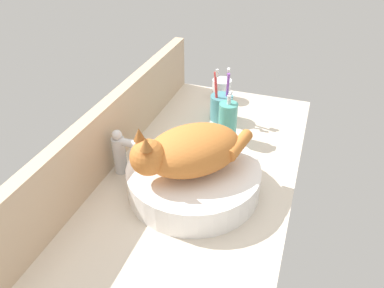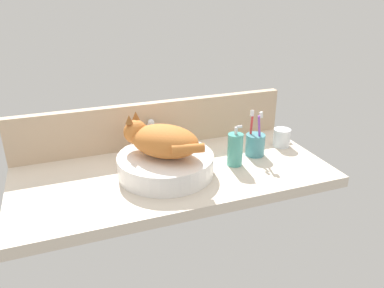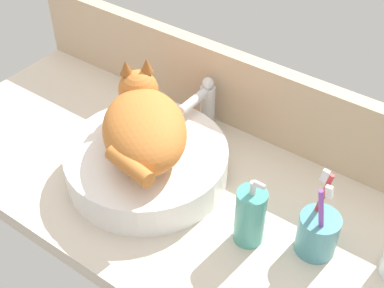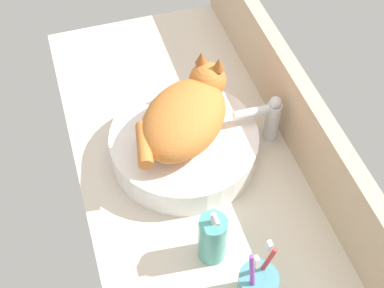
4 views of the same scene
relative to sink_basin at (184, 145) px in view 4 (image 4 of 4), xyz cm
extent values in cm
cube|color=beige|center=(3.27, 1.50, -5.71)|extent=(115.27, 53.87, 4.00)
cube|color=#CCAD8C|center=(3.27, 26.63, 5.77)|extent=(115.27, 3.60, 18.95)
cylinder|color=white|center=(0.00, 0.00, 0.00)|extent=(34.62, 34.62, 7.41)
ellipsoid|color=#CC7533|center=(0.00, 0.00, 9.21)|extent=(29.75, 29.65, 11.00)
sphere|color=#CC7533|center=(-8.47, 8.32, 10.71)|extent=(8.80, 8.80, 8.80)
cone|color=#995726|center=(-10.73, 7.45, 16.11)|extent=(2.80, 2.80, 3.20)
cone|color=#995726|center=(-7.64, 10.59, 16.11)|extent=(2.80, 2.80, 3.20)
cylinder|color=#CC7533|center=(4.90, -10.17, 9.71)|extent=(11.39, 5.08, 3.20)
cylinder|color=silver|center=(0.66, 21.81, 1.79)|extent=(3.60, 3.60, 11.00)
cylinder|color=silver|center=(0.51, 16.81, 6.69)|extent=(2.50, 10.06, 2.20)
sphere|color=silver|center=(0.66, 21.81, 8.49)|extent=(2.80, 2.80, 2.80)
cylinder|color=teal|center=(26.67, -2.07, 2.56)|extent=(5.78, 5.78, 12.53)
cylinder|color=silver|center=(26.67, -2.07, 10.22)|extent=(1.20, 1.20, 2.80)
cylinder|color=silver|center=(27.87, -2.07, 11.62)|extent=(2.20, 1.00, 1.00)
cylinder|color=teal|center=(38.25, 3.09, 0.64)|extent=(7.64, 7.64, 8.70)
cylinder|color=purple|center=(38.95, 1.28, 5.19)|extent=(3.39, 1.86, 16.97)
cube|color=white|center=(38.95, 1.28, 13.69)|extent=(1.55, 0.93, 2.59)
cylinder|color=#D13838|center=(36.72, 4.55, 5.19)|extent=(2.79, 2.88, 16.98)
cube|color=white|center=(36.72, 4.55, 13.69)|extent=(1.47, 1.08, 2.60)
camera|label=1|loc=(-71.49, -24.39, 62.44)|focal=35.00mm
camera|label=2|loc=(-33.20, -116.38, 60.67)|focal=35.00mm
camera|label=3|loc=(56.21, -61.71, 78.47)|focal=50.00mm
camera|label=4|loc=(75.72, -21.60, 97.53)|focal=50.00mm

